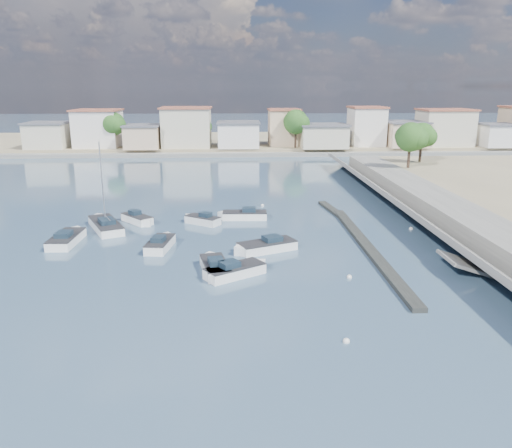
{
  "coord_description": "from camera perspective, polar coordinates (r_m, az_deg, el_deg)",
  "views": [
    {
      "loc": [
        -4.62,
        -31.59,
        13.94
      ],
      "look_at": [
        -2.78,
        13.71,
        1.4
      ],
      "focal_mm": 35.0,
      "sensor_mm": 36.0,
      "label": 1
    }
  ],
  "objects": [
    {
      "name": "ground",
      "position": [
        73.08,
        1.34,
        4.46
      ],
      "size": [
        400.0,
        400.0,
        0.0
      ],
      "primitive_type": "plane",
      "color": "#314863",
      "rests_on": "ground"
    },
    {
      "name": "motorboat_g",
      "position": [
        54.01,
        -13.31,
        0.5
      ],
      "size": [
        3.84,
        4.04,
        1.48
      ],
      "color": "white",
      "rests_on": "ground"
    },
    {
      "name": "motorboat_f",
      "position": [
        52.65,
        -6.27,
        0.44
      ],
      "size": [
        3.94,
        3.34,
        1.48
      ],
      "color": "white",
      "rests_on": "ground"
    },
    {
      "name": "breakwater",
      "position": [
        47.77,
        11.74,
        -1.62
      ],
      "size": [
        2.0,
        31.02,
        0.35
      ],
      "color": "black",
      "rests_on": "ground"
    },
    {
      "name": "motorboat_a",
      "position": [
        39.11,
        -4.75,
        -4.88
      ],
      "size": [
        2.72,
        5.22,
        1.48
      ],
      "color": "white",
      "rests_on": "ground"
    },
    {
      "name": "motorboat_h",
      "position": [
        38.16,
        -2.11,
        -5.36
      ],
      "size": [
        4.87,
        4.05,
        1.48
      ],
      "color": "white",
      "rests_on": "ground"
    },
    {
      "name": "sailboat",
      "position": [
        52.72,
        -16.86,
        -0.09
      ],
      "size": [
        4.95,
        7.14,
        9.0
      ],
      "color": "white",
      "rests_on": "ground"
    },
    {
      "name": "seawall_walkway",
      "position": [
        51.89,
        24.22,
        -0.48
      ],
      "size": [
        5.0,
        90.0,
        1.8
      ],
      "primitive_type": "cube",
      "color": "slate",
      "rests_on": "ground"
    },
    {
      "name": "mooring_buoys",
      "position": [
        46.3,
        6.64,
        -2.1
      ],
      "size": [
        15.78,
        33.75,
        0.41
      ],
      "color": "white",
      "rests_on": "ground"
    },
    {
      "name": "motorboat_d",
      "position": [
        43.65,
        0.94,
        -2.64
      ],
      "size": [
        5.64,
        4.02,
        1.48
      ],
      "color": "white",
      "rests_on": "ground"
    },
    {
      "name": "far_town",
      "position": [
        109.95,
        5.79,
        10.69
      ],
      "size": [
        113.01,
        12.8,
        8.35
      ],
      "color": "beige",
      "rests_on": "far_shore_land"
    },
    {
      "name": "motorboat_c",
      "position": [
        54.21,
        -1.57,
        0.97
      ],
      "size": [
        5.36,
        1.98,
        1.48
      ],
      "color": "white",
      "rests_on": "ground"
    },
    {
      "name": "far_shore_land",
      "position": [
        124.38,
        -0.19,
        9.35
      ],
      "size": [
        160.0,
        40.0,
        1.4
      ],
      "primitive_type": "cube",
      "color": "gray",
      "rests_on": "ground"
    },
    {
      "name": "motorboat_b",
      "position": [
        45.29,
        -10.82,
        -2.25
      ],
      "size": [
        2.33,
        4.89,
        1.48
      ],
      "color": "white",
      "rests_on": "ground"
    },
    {
      "name": "motorboat_e",
      "position": [
        49.18,
        -20.74,
        -1.57
      ],
      "size": [
        2.23,
        5.85,
        1.48
      ],
      "color": "white",
      "rests_on": "ground"
    },
    {
      "name": "far_shore_quay",
      "position": [
        103.58,
        0.25,
        7.95
      ],
      "size": [
        160.0,
        2.5,
        0.8
      ],
      "primitive_type": "cube",
      "color": "slate",
      "rests_on": "ground"
    },
    {
      "name": "shore_trees",
      "position": [
        100.83,
        5.15,
        11.01
      ],
      "size": [
        74.56,
        38.32,
        7.92
      ],
      "color": "#38281E",
      "rests_on": "ground"
    }
  ]
}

